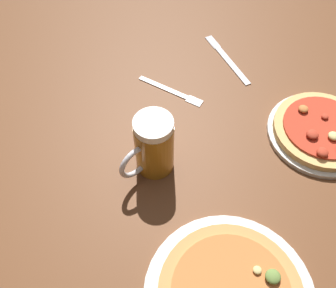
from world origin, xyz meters
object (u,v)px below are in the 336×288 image
object	(u,v)px
knife_right	(227,58)
beer_mug_dark	(154,147)
pizza_plate_far	(321,131)
fork_left	(172,91)

from	to	relation	value
knife_right	beer_mug_dark	bearing A→B (deg)	-84.26
pizza_plate_far	fork_left	world-z (taller)	pizza_plate_far
fork_left	knife_right	world-z (taller)	same
beer_mug_dark	fork_left	bearing A→B (deg)	114.86
beer_mug_dark	fork_left	distance (m)	0.26
fork_left	knife_right	size ratio (longest dim) A/B	0.94
pizza_plate_far	fork_left	xyz separation A→B (m)	(-0.40, -0.09, -0.01)
pizza_plate_far	beer_mug_dark	xyz separation A→B (m)	(-0.29, -0.31, 0.06)
fork_left	beer_mug_dark	bearing A→B (deg)	-65.14
beer_mug_dark	knife_right	size ratio (longest dim) A/B	0.75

